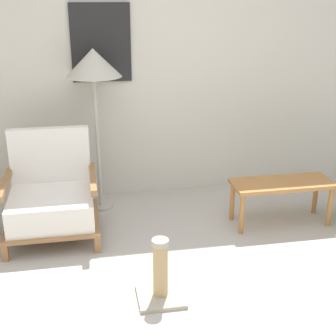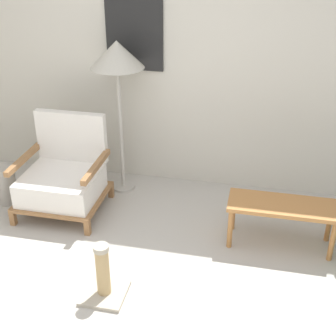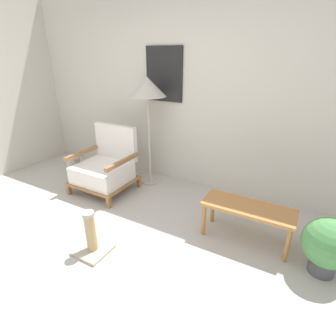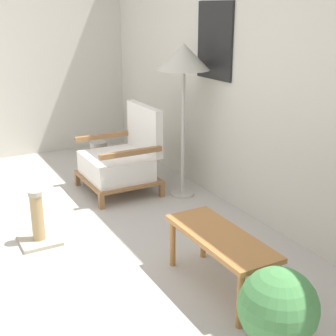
% 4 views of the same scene
% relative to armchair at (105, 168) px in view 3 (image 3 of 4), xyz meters
% --- Properties ---
extents(ground_plane, '(14.00, 14.00, 0.00)m').
position_rel_armchair_xyz_m(ground_plane, '(0.88, -1.27, -0.34)').
color(ground_plane, '#B7B2A8').
extents(wall_back, '(8.00, 0.09, 2.70)m').
position_rel_armchair_xyz_m(wall_back, '(0.88, 0.82, 1.01)').
color(wall_back, beige).
rests_on(wall_back, ground_plane).
extents(armchair, '(0.78, 0.71, 0.89)m').
position_rel_armchair_xyz_m(armchair, '(0.00, 0.00, 0.00)').
color(armchair, olive).
rests_on(armchair, ground_plane).
extents(floor_lamp, '(0.50, 0.50, 1.53)m').
position_rel_armchair_xyz_m(floor_lamp, '(0.43, 0.49, 1.02)').
color(floor_lamp, '#B7B2A8').
rests_on(floor_lamp, ground_plane).
extents(coffee_table, '(0.91, 0.35, 0.41)m').
position_rel_armchair_xyz_m(coffee_table, '(2.03, -0.15, 0.01)').
color(coffee_table, '#B2753D').
rests_on(coffee_table, ground_plane).
extents(vase, '(0.20, 0.20, 0.39)m').
position_rel_armchair_xyz_m(vase, '(-0.61, -0.02, -0.15)').
color(vase, '#9E998E').
rests_on(vase, ground_plane).
extents(potted_plant, '(0.44, 0.44, 0.54)m').
position_rel_armchair_xyz_m(potted_plant, '(2.75, -0.27, -0.03)').
color(potted_plant, '#4C4C51').
rests_on(potted_plant, ground_plane).
extents(scratching_post, '(0.32, 0.32, 0.46)m').
position_rel_armchair_xyz_m(scratching_post, '(0.76, -1.08, -0.19)').
color(scratching_post, '#B2A893').
rests_on(scratching_post, ground_plane).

